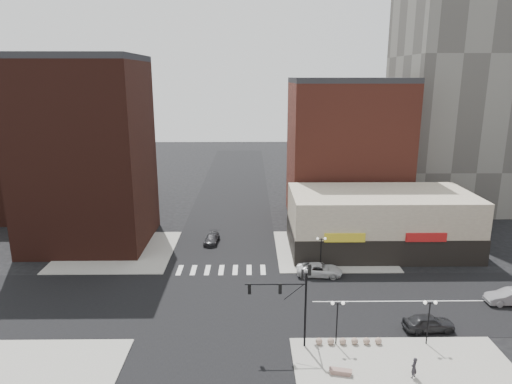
{
  "coord_description": "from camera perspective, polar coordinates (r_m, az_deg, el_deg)",
  "views": [
    {
      "loc": [
        3.54,
        -43.51,
        23.08
      ],
      "look_at": [
        4.09,
        3.76,
        11.0
      ],
      "focal_mm": 32.0,
      "sensor_mm": 36.0,
      "label": 1
    }
  ],
  "objects": [
    {
      "name": "bollard_row",
      "position": [
        42.99,
        11.51,
        -17.79
      ],
      "size": [
        5.85,
        0.6,
        0.6
      ],
      "color": "#886B5E",
      "rests_on": "sidewalk_se"
    },
    {
      "name": "building_nw",
      "position": [
        66.82,
        -20.44,
        4.32
      ],
      "size": [
        16.0,
        15.0,
        25.0
      ],
      "primitive_type": "cube",
      "color": "#361711",
      "rests_on": "ground"
    },
    {
      "name": "building_ne_midrise",
      "position": [
        75.6,
        11.18,
        4.87
      ],
      "size": [
        18.0,
        15.0,
        22.0
      ],
      "primitive_type": "cube",
      "color": "maroon",
      "rests_on": "ground"
    },
    {
      "name": "street_lamp_ne",
      "position": [
        55.83,
        8.14,
        -6.58
      ],
      "size": [
        1.22,
        0.32,
        4.16
      ],
      "color": "black",
      "rests_on": "sidewalk_ne"
    },
    {
      "name": "street_lamp_se_b",
      "position": [
        43.49,
        20.86,
        -13.75
      ],
      "size": [
        1.22,
        0.32,
        4.16
      ],
      "color": "black",
      "rests_on": "sidewalk_se"
    },
    {
      "name": "dark_sedan_east",
      "position": [
        46.92,
        20.76,
        -15.04
      ],
      "size": [
        4.79,
        2.21,
        1.59
      ],
      "primitive_type": "imported",
      "rotation": [
        0.0,
        0.0,
        1.64
      ],
      "color": "black",
      "rests_on": "ground"
    },
    {
      "name": "building_ne_row",
      "position": [
        64.18,
        15.19,
        -4.13
      ],
      "size": [
        24.2,
        12.2,
        8.0
      ],
      "color": "#C2B59A",
      "rests_on": "ground"
    },
    {
      "name": "street_lamp_se_a",
      "position": [
        41.33,
        10.14,
        -14.51
      ],
      "size": [
        1.22,
        0.32,
        4.16
      ],
      "color": "black",
      "rests_on": "sidewalk_se"
    },
    {
      "name": "road_ns",
      "position": [
        49.37,
        -4.84,
        -13.57
      ],
      "size": [
        14.0,
        200.0,
        0.02
      ],
      "primitive_type": "cube",
      "color": "black",
      "rests_on": "ground"
    },
    {
      "name": "ground",
      "position": [
        49.38,
        -4.84,
        -13.59
      ],
      "size": [
        240.0,
        240.0,
        0.0
      ],
      "primitive_type": "plane",
      "color": "black",
      "rests_on": "ground"
    },
    {
      "name": "sidewalk_ne",
      "position": [
        63.37,
        9.41,
        -7.17
      ],
      "size": [
        15.0,
        15.0,
        0.12
      ],
      "primitive_type": "cube",
      "color": "gray",
      "rests_on": "ground"
    },
    {
      "name": "white_suv",
      "position": [
        55.37,
        7.93,
        -9.6
      ],
      "size": [
        5.58,
        2.95,
        1.5
      ],
      "primitive_type": "imported",
      "rotation": [
        0.0,
        0.0,
        1.48
      ],
      "color": "silver",
      "rests_on": "ground"
    },
    {
      "name": "silver_sedan",
      "position": [
        55.26,
        29.16,
        -11.38
      ],
      "size": [
        4.86,
        1.71,
        1.6
      ],
      "primitive_type": "imported",
      "rotation": [
        0.0,
        0.0,
        -1.57
      ],
      "color": "gray",
      "rests_on": "ground"
    },
    {
      "name": "stone_bench",
      "position": [
        39.36,
        10.52,
        -21.22
      ],
      "size": [
        1.87,
        0.93,
        0.42
      ],
      "rotation": [
        0.0,
        0.0,
        -0.22
      ],
      "color": "#84645B",
      "rests_on": "sidewalk_se"
    },
    {
      "name": "building_nw_low",
      "position": [
        86.96,
        -24.79,
        1.67
      ],
      "size": [
        20.0,
        18.0,
        12.0
      ],
      "primitive_type": "cube",
      "color": "#361711",
      "rests_on": "ground"
    },
    {
      "name": "dark_sedan_north",
      "position": [
        65.31,
        -5.55,
        -5.83
      ],
      "size": [
        2.23,
        4.61,
        1.29
      ],
      "primitive_type": "imported",
      "rotation": [
        0.0,
        0.0,
        -0.09
      ],
      "color": "black",
      "rests_on": "ground"
    },
    {
      "name": "road_ew",
      "position": [
        49.37,
        -4.84,
        -13.58
      ],
      "size": [
        200.0,
        14.0,
        0.02
      ],
      "primitive_type": "cube",
      "color": "black",
      "rests_on": "ground"
    },
    {
      "name": "traffic_signal",
      "position": [
        40.19,
        4.79,
        -12.52
      ],
      "size": [
        5.59,
        3.09,
        7.77
      ],
      "color": "black",
      "rests_on": "ground"
    },
    {
      "name": "sidewalk_nw",
      "position": [
        64.97,
        -16.88,
        -7.07
      ],
      "size": [
        15.0,
        15.0,
        0.12
      ],
      "primitive_type": "cube",
      "color": "gray",
      "rests_on": "ground"
    },
    {
      "name": "pedestrian",
      "position": [
        40.03,
        19.14,
        -20.04
      ],
      "size": [
        0.75,
        0.73,
        1.74
      ],
      "primitive_type": "imported",
      "rotation": [
        0.0,
        0.0,
        3.85
      ],
      "color": "#262429",
      "rests_on": "sidewalk_se"
    }
  ]
}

